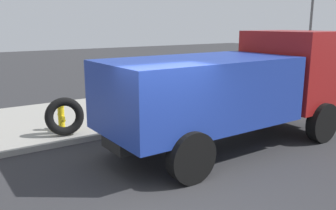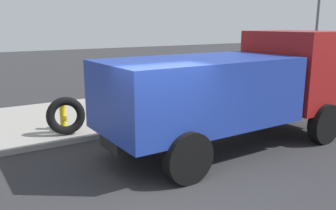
# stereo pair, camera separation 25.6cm
# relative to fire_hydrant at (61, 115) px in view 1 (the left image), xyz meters

# --- Properties ---
(ground_plane) EXTENTS (80.00, 80.00, 0.00)m
(ground_plane) POSITION_rel_fire_hydrant_xyz_m (0.57, -5.03, -0.60)
(ground_plane) COLOR #2D2D30
(sidewalk_curb) EXTENTS (36.00, 5.00, 0.15)m
(sidewalk_curb) POSITION_rel_fire_hydrant_xyz_m (0.57, 1.47, -0.53)
(sidewalk_curb) COLOR #99968E
(sidewalk_curb) RESTS_ON ground
(fire_hydrant) EXTENTS (0.21, 0.48, 0.84)m
(fire_hydrant) POSITION_rel_fire_hydrant_xyz_m (0.00, 0.00, 0.00)
(fire_hydrant) COLOR yellow
(fire_hydrant) RESTS_ON sidewalk_curb
(loose_tire) EXTENTS (1.11, 0.54, 1.09)m
(loose_tire) POSITION_rel_fire_hydrant_xyz_m (-0.07, -0.55, 0.09)
(loose_tire) COLOR black
(loose_tire) RESTS_ON sidewalk_curb
(dump_truck_blue) EXTENTS (7.03, 2.87, 3.00)m
(dump_truck_blue) POSITION_rel_fire_hydrant_xyz_m (3.64, -3.40, 1.01)
(dump_truck_blue) COLOR #1E3899
(dump_truck_blue) RESTS_ON ground
(street_light_pole) EXTENTS (0.12, 0.12, 5.17)m
(street_light_pole) POSITION_rel_fire_hydrant_xyz_m (11.79, 0.16, 2.13)
(street_light_pole) COLOR #595B5E
(street_light_pole) RESTS_ON sidewalk_curb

